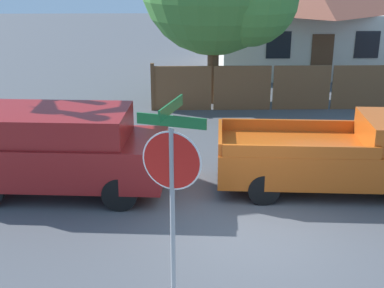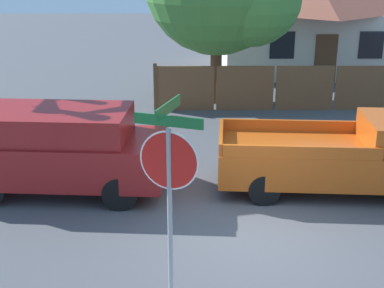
{
  "view_description": "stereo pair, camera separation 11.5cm",
  "coord_description": "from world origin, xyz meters",
  "views": [
    {
      "loc": [
        -1.29,
        -9.12,
        5.1
      ],
      "look_at": [
        -1.08,
        0.65,
        1.6
      ],
      "focal_mm": 50.0,
      "sensor_mm": 36.0,
      "label": 1
    },
    {
      "loc": [
        -1.17,
        -9.12,
        5.1
      ],
      "look_at": [
        -1.08,
        0.65,
        1.6
      ],
      "focal_mm": 50.0,
      "sensor_mm": 36.0,
      "label": 2
    }
  ],
  "objects": [
    {
      "name": "ground_plane",
      "position": [
        0.0,
        0.0,
        0.0
      ],
      "size": [
        80.0,
        80.0,
        0.0
      ],
      "primitive_type": "plane",
      "color": "#4C4F54"
    },
    {
      "name": "wooden_fence",
      "position": [
        3.85,
        8.62,
        0.77
      ],
      "size": [
        12.31,
        0.12,
        1.63
      ],
      "color": "brown",
      "rests_on": "ground"
    },
    {
      "name": "house",
      "position": [
        4.52,
        15.75,
        2.19
      ],
      "size": [
        8.72,
        6.72,
        4.23
      ],
      "color": "beige",
      "rests_on": "ground"
    },
    {
      "name": "red_suv",
      "position": [
        -3.96,
        2.0,
        1.03
      ],
      "size": [
        4.69,
        2.25,
        1.91
      ],
      "rotation": [
        0.0,
        0.0,
        -0.07
      ],
      "color": "maroon",
      "rests_on": "ground"
    },
    {
      "name": "orange_pickup",
      "position": [
        2.37,
        1.98,
        0.83
      ],
      "size": [
        5.32,
        2.29,
        1.72
      ],
      "rotation": [
        0.0,
        0.0,
        -0.07
      ],
      "color": "#B74C14",
      "rests_on": "ground"
    },
    {
      "name": "stop_sign",
      "position": [
        -1.42,
        -2.5,
        2.26
      ],
      "size": [
        0.91,
        0.82,
        3.3
      ],
      "rotation": [
        0.0,
        0.0,
        -0.33
      ],
      "color": "gray",
      "rests_on": "ground"
    }
  ]
}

